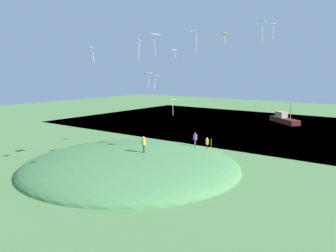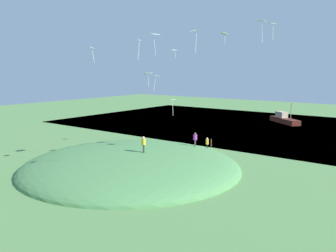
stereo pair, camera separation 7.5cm
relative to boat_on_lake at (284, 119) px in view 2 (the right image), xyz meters
name	(u,v)px [view 2 (the right image)]	position (x,y,z in m)	size (l,w,h in m)	color
ground_plane	(195,149)	(31.72, -1.42, -0.75)	(160.00, 160.00, 0.00)	#548246
lake_water	(264,128)	(6.98, -1.42, -0.95)	(44.60, 80.00, 0.40)	#3D5E7D
grass_hill	(131,167)	(43.61, -2.34, -0.75)	(24.27, 24.53, 4.05)	#4B8349
boat_on_lake	(284,119)	(0.00, 0.00, 0.00)	(6.88, 7.77, 4.34)	#4D1D15
person_with_child	(144,142)	(43.60, -0.42, 2.36)	(0.63, 0.63, 1.76)	#2E302C
person_watching_kites	(195,138)	(35.42, 0.93, 1.73)	(0.66, 0.66, 1.74)	#524647
person_near_shore	(207,142)	(31.32, 0.26, 0.40)	(0.50, 0.50, 1.80)	black
kite_0	(174,50)	(33.78, -3.51, 12.57)	(0.81, 0.77, 1.19)	white
kite_1	(224,34)	(38.48, 6.22, 13.72)	(1.07, 1.11, 1.17)	white
kite_2	(154,35)	(42.07, -0.08, 13.69)	(1.18, 0.91, 2.31)	white
kite_3	(148,74)	(40.57, -2.29, 9.59)	(1.04, 0.87, 1.57)	silver
kite_4	(193,33)	(47.15, 8.06, 12.98)	(0.86, 0.84, 1.78)	white
kite_5	(262,22)	(36.86, 9.56, 14.80)	(1.21, 0.93, 2.21)	white
kite_6	(272,25)	(38.24, 11.18, 14.24)	(0.76, 0.71, 1.56)	white
kite_7	(173,101)	(40.58, 1.26, 6.69)	(0.84, 0.76, 1.80)	white
kite_8	(157,77)	(41.53, -0.24, 9.27)	(0.75, 0.74, 1.71)	white
kite_9	(92,49)	(47.43, -3.74, 12.10)	(0.74, 0.78, 1.56)	white
kite_10	(138,42)	(44.93, 0.11, 12.80)	(0.78, 0.62, 1.95)	white
mooring_post	(211,143)	(28.96, -0.48, -0.17)	(0.14, 0.14, 1.14)	brown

